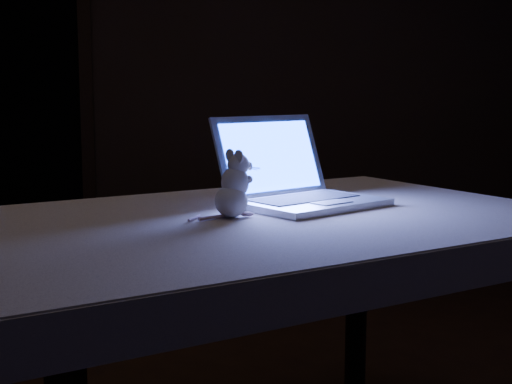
{
  "coord_description": "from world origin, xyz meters",
  "views": [
    {
      "loc": [
        -0.24,
        -2.29,
        1.19
      ],
      "look_at": [
        0.05,
        -0.36,
        0.91
      ],
      "focal_mm": 52.0,
      "sensor_mm": 36.0,
      "label": 1
    }
  ],
  "objects": [
    {
      "name": "back_wall",
      "position": [
        0.0,
        2.5,
        1.3
      ],
      "size": [
        4.5,
        0.04,
        2.6
      ],
      "primitive_type": "cube",
      "color": "black",
      "rests_on": "ground"
    },
    {
      "name": "doorway",
      "position": [
        -1.1,
        2.5,
        1.06
      ],
      "size": [
        1.06,
        0.36,
        2.13
      ],
      "primitive_type": null,
      "color": "black",
      "rests_on": "back_wall"
    },
    {
      "name": "table",
      "position": [
        0.06,
        -0.33,
        0.42
      ],
      "size": [
        1.83,
        1.54,
        0.84
      ],
      "primitive_type": null,
      "rotation": [
        0.0,
        0.0,
        0.41
      ],
      "color": "black",
      "rests_on": "floor"
    },
    {
      "name": "plush_mouse",
      "position": [
        -0.02,
        -0.34,
        0.93
      ],
      "size": [
        0.19,
        0.19,
        0.18
      ],
      "primitive_type": null,
      "rotation": [
        0.0,
        0.0,
        0.8
      ],
      "color": "silver",
      "rests_on": "tablecloth"
    },
    {
      "name": "laptop",
      "position": [
        0.23,
        -0.2,
        0.98
      ],
      "size": [
        0.53,
        0.51,
        0.27
      ],
      "primitive_type": null,
      "rotation": [
        0.0,
        0.0,
        0.56
      ],
      "color": "silver",
      "rests_on": "tablecloth"
    },
    {
      "name": "tablecloth",
      "position": [
        0.04,
        -0.27,
        0.79
      ],
      "size": [
        2.0,
        1.84,
        0.1
      ],
      "primitive_type": null,
      "rotation": [
        0.0,
        0.0,
        0.58
      ],
      "color": "beige",
      "rests_on": "table"
    }
  ]
}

